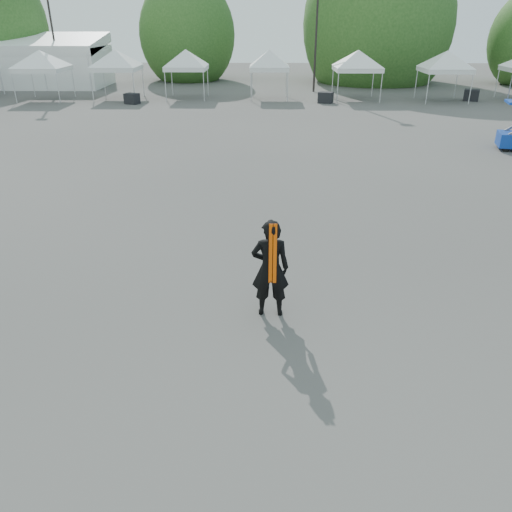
{
  "coord_description": "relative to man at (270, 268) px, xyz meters",
  "views": [
    {
      "loc": [
        -0.84,
        -9.63,
        5.35
      ],
      "look_at": [
        -0.99,
        -1.18,
        1.3
      ],
      "focal_mm": 35.0,
      "sensor_mm": 36.0,
      "label": 1
    }
  ],
  "objects": [
    {
      "name": "ground",
      "position": [
        0.72,
        1.11,
        -1.01
      ],
      "size": [
        120.0,
        120.0,
        0.0
      ],
      "primitive_type": "plane",
      "color": "#474442",
      "rests_on": "ground"
    },
    {
      "name": "marquee",
      "position": [
        -21.28,
        36.11,
        0.96
      ],
      "size": [
        15.0,
        6.25,
        4.23
      ],
      "color": "white",
      "rests_on": "ground"
    },
    {
      "name": "light_pole_west",
      "position": [
        -17.28,
        35.11,
        4.76
      ],
      "size": [
        0.6,
        0.25,
        10.3
      ],
      "color": "black",
      "rests_on": "ground"
    },
    {
      "name": "light_pole_east",
      "position": [
        3.72,
        33.11,
        4.51
      ],
      "size": [
        0.6,
        0.25,
        9.8
      ],
      "color": "black",
      "rests_on": "ground"
    },
    {
      "name": "tree_mid_w",
      "position": [
        -7.28,
        41.11,
        2.92
      ],
      "size": [
        4.16,
        4.16,
        6.33
      ],
      "color": "#382314",
      "rests_on": "ground"
    },
    {
      "name": "tree_mid_e",
      "position": [
        9.72,
        40.11,
        3.83
      ],
      "size": [
        5.12,
        5.12,
        7.79
      ],
      "color": "#382314",
      "rests_on": "ground"
    },
    {
      "name": "tent_b",
      "position": [
        -15.78,
        28.33,
        2.05
      ],
      "size": [
        4.56,
        4.56,
        3.88
      ],
      "color": "silver",
      "rests_on": "ground"
    },
    {
      "name": "tent_c",
      "position": [
        -10.73,
        29.08,
        2.05
      ],
      "size": [
        4.42,
        4.42,
        3.88
      ],
      "color": "silver",
      "rests_on": "ground"
    },
    {
      "name": "tent_d",
      "position": [
        -5.79,
        29.39,
        2.05
      ],
      "size": [
        4.1,
        4.1,
        3.88
      ],
      "color": "silver",
      "rests_on": "ground"
    },
    {
      "name": "tent_e",
      "position": [
        0.15,
        29.21,
        2.05
      ],
      "size": [
        3.88,
        3.88,
        3.88
      ],
      "color": "silver",
      "rests_on": "ground"
    },
    {
      "name": "tent_f",
      "position": [
        6.34,
        28.93,
        2.05
      ],
      "size": [
        4.48,
        4.48,
        3.88
      ],
      "color": "silver",
      "rests_on": "ground"
    },
    {
      "name": "tent_g",
      "position": [
        12.26,
        28.26,
        2.05
      ],
      "size": [
        4.38,
        4.38,
        3.88
      ],
      "color": "silver",
      "rests_on": "ground"
    },
    {
      "name": "man",
      "position": [
        0.0,
        0.0,
        0.0
      ],
      "size": [
        0.73,
        0.48,
        2.01
      ],
      "rotation": [
        0.0,
        0.0,
        3.15
      ],
      "color": "black",
      "rests_on": "ground"
    },
    {
      "name": "crate_west",
      "position": [
        -9.24,
        26.65,
        -0.66
      ],
      "size": [
        1.09,
        0.99,
        0.69
      ],
      "primitive_type": "cube",
      "rotation": [
        0.0,
        0.0,
        -0.41
      ],
      "color": "black",
      "rests_on": "ground"
    },
    {
      "name": "crate_mid",
      "position": [
        4.05,
        27.31,
        -0.64
      ],
      "size": [
        1.14,
        1.03,
        0.73
      ],
      "primitive_type": "cube",
      "rotation": [
        0.0,
        0.0,
        -0.38
      ],
      "color": "black",
      "rests_on": "ground"
    },
    {
      "name": "crate_east",
      "position": [
        14.48,
        28.48,
        -0.62
      ],
      "size": [
        1.22,
        1.1,
        0.78
      ],
      "primitive_type": "cube",
      "rotation": [
        0.0,
        0.0,
        -0.39
      ],
      "color": "black",
      "rests_on": "ground"
    }
  ]
}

